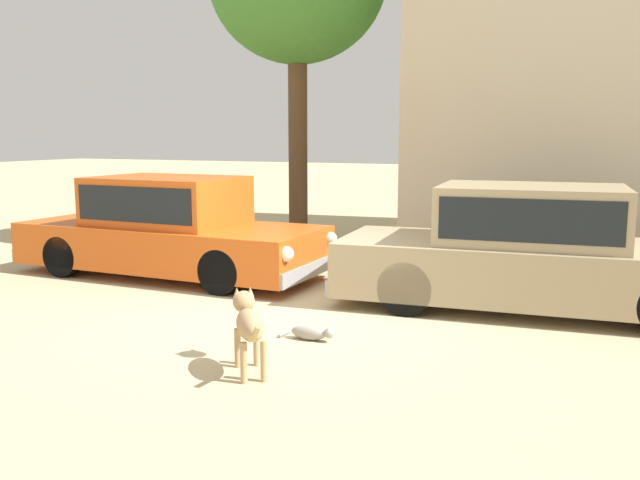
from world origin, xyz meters
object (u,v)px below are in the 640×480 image
at_px(stray_cat, 311,333).
at_px(parked_sedan_second, 532,249).
at_px(stray_dog_spotted, 249,322).
at_px(parked_sedan_nearest, 170,227).

bearing_deg(stray_cat, parked_sedan_second, 50.27).
xyz_separation_m(parked_sedan_second, stray_cat, (-1.93, -2.22, -0.66)).
distance_m(stray_dog_spotted, stray_cat, 1.14).
height_order(parked_sedan_nearest, parked_sedan_second, parked_sedan_second).
distance_m(parked_sedan_second, stray_dog_spotted, 3.88).
height_order(parked_sedan_second, stray_dog_spotted, parked_sedan_second).
height_order(parked_sedan_nearest, stray_cat, parked_sedan_nearest).
relative_size(parked_sedan_nearest, stray_dog_spotted, 5.34).
relative_size(parked_sedan_second, stray_cat, 8.04).
relative_size(parked_sedan_nearest, parked_sedan_second, 0.98).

